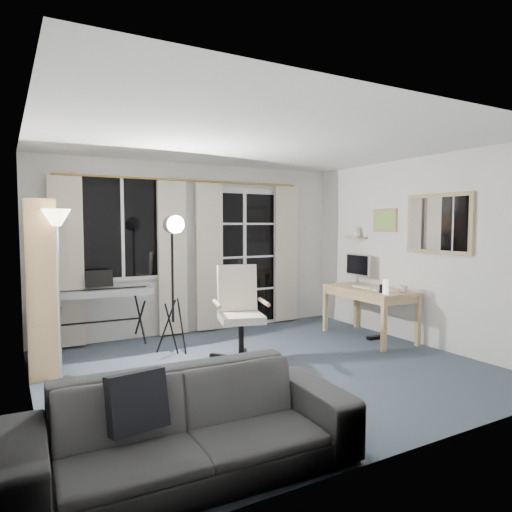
{
  "coord_description": "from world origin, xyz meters",
  "views": [
    {
      "loc": [
        -2.43,
        -4.12,
        1.55
      ],
      "look_at": [
        0.06,
        0.35,
        1.19
      ],
      "focal_mm": 32.0,
      "sensor_mm": 36.0,
      "label": 1
    }
  ],
  "objects": [
    {
      "name": "torchiere_lamp",
      "position": [
        -1.97,
        0.62,
        1.36
      ],
      "size": [
        0.33,
        0.33,
        1.69
      ],
      "rotation": [
        0.0,
        0.0,
        0.27
      ],
      "color": "#B2B2B7",
      "rests_on": "floor"
    },
    {
      "name": "wall_shelf",
      "position": [
        2.16,
        1.05,
        1.41
      ],
      "size": [
        0.16,
        0.3,
        0.18
      ],
      "color": "tan",
      "rests_on": "floor"
    },
    {
      "name": "bookshelf",
      "position": [
        -2.12,
        1.1,
        0.85
      ],
      "size": [
        0.32,
        0.84,
        1.79
      ],
      "rotation": [
        0.0,
        0.0,
        -0.04
      ],
      "color": "tan",
      "rests_on": "floor"
    },
    {
      "name": "sofa",
      "position": [
        -1.46,
        -1.55,
        0.41
      ],
      "size": [
        2.1,
        0.69,
        0.81
      ],
      "rotation": [
        0.0,
        0.0,
        -0.04
      ],
      "color": "#323335",
      "rests_on": "floor"
    },
    {
      "name": "monitor",
      "position": [
        2.08,
        0.92,
        0.94
      ],
      "size": [
        0.17,
        0.49,
        0.43
      ],
      "rotation": [
        0.0,
        0.0,
        -0.04
      ],
      "color": "silver",
      "rests_on": "desk"
    },
    {
      "name": "desk",
      "position": [
        1.88,
        0.47,
        0.6
      ],
      "size": [
        0.69,
        1.3,
        0.68
      ],
      "rotation": [
        0.0,
        0.0,
        -0.04
      ],
      "color": "tan",
      "rests_on": "floor"
    },
    {
      "name": "window",
      "position": [
        -1.05,
        1.97,
        1.5
      ],
      "size": [
        1.2,
        0.08,
        1.4
      ],
      "color": "white",
      "rests_on": "floor"
    },
    {
      "name": "mug",
      "position": [
        1.98,
        -0.03,
        0.74
      ],
      "size": [
        0.12,
        0.09,
        0.11
      ],
      "primitive_type": "imported",
      "rotation": [
        0.0,
        0.0,
        -0.04
      ],
      "color": "silver",
      "rests_on": "desk"
    },
    {
      "name": "desk_clutter",
      "position": [
        1.82,
        0.25,
        0.54
      ],
      "size": [
        0.42,
        0.77,
        0.87
      ],
      "rotation": [
        0.0,
        0.0,
        -0.04
      ],
      "color": "white",
      "rests_on": "desk"
    },
    {
      "name": "keyboard_piano",
      "position": [
        -1.39,
        1.7,
        0.69
      ],
      "size": [
        1.26,
        0.65,
        0.9
      ],
      "rotation": [
        0.0,
        0.0,
        -0.05
      ],
      "color": "black",
      "rests_on": "floor"
    },
    {
      "name": "french_door",
      "position": [
        0.75,
        1.97,
        1.03
      ],
      "size": [
        1.32,
        0.09,
        2.11
      ],
      "color": "white",
      "rests_on": "floor"
    },
    {
      "name": "framed_print",
      "position": [
        2.23,
        0.55,
        1.6
      ],
      "size": [
        0.03,
        0.42,
        0.32
      ],
      "color": "tan",
      "rests_on": "floor"
    },
    {
      "name": "office_chair",
      "position": [
        -0.11,
        0.43,
        0.64
      ],
      "size": [
        0.75,
        0.75,
        1.08
      ],
      "rotation": [
        0.0,
        0.0,
        -0.27
      ],
      "color": "black",
      "rests_on": "floor"
    },
    {
      "name": "floor",
      "position": [
        0.0,
        0.0,
        -0.01
      ],
      "size": [
        4.5,
        4.0,
        0.02
      ],
      "primitive_type": "cube",
      "color": "#3D4959",
      "rests_on": "ground"
    },
    {
      "name": "wall_mirror",
      "position": [
        2.22,
        -0.35,
        1.55
      ],
      "size": [
        0.04,
        0.94,
        0.74
      ],
      "color": "tan",
      "rests_on": "floor"
    },
    {
      "name": "curtains",
      "position": [
        -0.14,
        1.88,
        1.09
      ],
      "size": [
        3.6,
        0.07,
        2.13
      ],
      "color": "gold",
      "rests_on": "floor"
    },
    {
      "name": "studio_light",
      "position": [
        -0.68,
        1.0,
        1.35
      ],
      "size": [
        0.31,
        0.34,
        1.69
      ],
      "rotation": [
        0.0,
        0.0,
        0.06
      ],
      "color": "black",
      "rests_on": "floor"
    }
  ]
}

